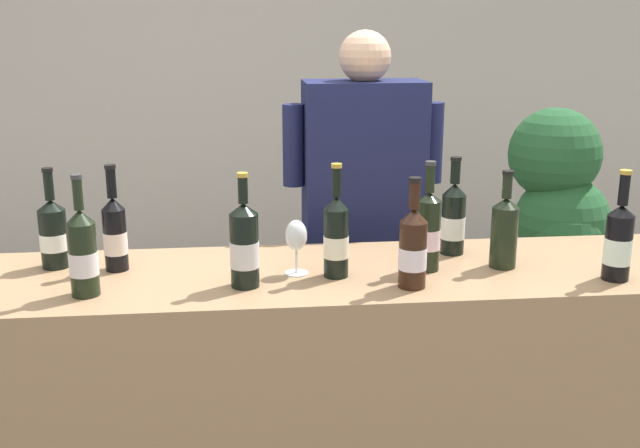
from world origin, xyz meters
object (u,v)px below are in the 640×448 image
Objects in this scene: wine_bottle_3 at (244,246)px; wine_bottle_9 at (413,248)px; wine_bottle_0 at (428,231)px; wine_glass at (298,238)px; wine_bottle_4 at (618,242)px; wine_bottle_6 at (53,233)px; wine_bottle_5 at (453,218)px; wine_bottle_7 at (115,233)px; person_server at (362,256)px; wine_bottle_1 at (83,253)px; potted_shrub at (559,226)px; wine_bottle_2 at (336,236)px; wine_bottle_8 at (504,230)px.

wine_bottle_3 reaches higher than wine_bottle_9.
wine_bottle_0 reaches higher than wine_bottle_3.
wine_glass is at bearing 179.61° from wine_bottle_0.
wine_bottle_4 is 1.05× the size of wine_bottle_6.
wine_bottle_7 reaches higher than wine_bottle_5.
wine_bottle_0 is 0.67m from person_server.
potted_shrub is at bearing 33.32° from wine_bottle_1.
wine_bottle_4 is at bearing -2.84° from wine_bottle_3.
wine_bottle_2 is at bearing -11.14° from wine_bottle_7.
wine_bottle_4 reaches higher than wine_bottle_8.
wine_bottle_2 reaches higher than wine_bottle_9.
potted_shrub is (1.02, 1.31, -0.32)m from wine_bottle_9.
wine_bottle_6 is at bearing 168.26° from wine_bottle_2.
wine_bottle_1 is 0.26× the size of potted_shrub.
wine_bottle_5 is (1.13, 0.27, -0.00)m from wine_bottle_1.
wine_bottle_2 is 0.21× the size of person_server.
wine_bottle_4 is at bearing -1.05° from wine_bottle_1.
potted_shrub is (0.94, 1.16, -0.33)m from wine_bottle_0.
wine_bottle_1 is at bearing -61.82° from wine_bottle_6.
wine_bottle_5 is at bearing 24.69° from wine_bottle_2.
wine_bottle_2 is 1.04× the size of wine_bottle_4.
potted_shrub is (1.34, 1.16, -0.32)m from wine_glass.
wine_bottle_5 reaches higher than wine_bottle_8.
wine_bottle_8 is 0.74m from person_server.
wine_bottle_6 is 0.76m from wine_glass.
wine_bottle_0 is 0.95m from wine_bottle_7.
wine_bottle_0 is 0.26× the size of potted_shrub.
wine_bottle_0 is 0.55m from wine_bottle_4.
wine_bottle_2 reaches higher than wine_bottle_4.
wine_bottle_1 reaches higher than wine_bottle_9.
wine_bottle_0 is 1.08× the size of wine_bottle_6.
wine_bottle_4 is at bearing -107.36° from potted_shrub.
wine_bottle_4 is at bearing -7.92° from wine_bottle_2.
person_server is at bearing -151.82° from potted_shrub.
wine_bottle_2 reaches higher than wine_bottle_5.
wine_bottle_7 is at bearing -13.80° from wine_bottle_6.
wine_bottle_0 is 0.20× the size of person_server.
wine_bottle_5 is at bearing 56.15° from wine_bottle_9.
person_server is (1.04, 0.45, -0.25)m from wine_bottle_6.
wine_bottle_0 is 1.05× the size of wine_bottle_9.
wine_bottle_0 is at bearing 6.64° from wine_bottle_1.
person_server reaches higher than potted_shrub.
wine_bottle_5 is 1.91× the size of wine_glass.
wine_bottle_3 is 1.06× the size of wine_bottle_6.
wine_bottle_5 is at bearing 51.94° from wine_bottle_0.
wine_bottle_2 is at bearing -106.12° from person_server.
wine_bottle_7 is at bearing 175.35° from wine_bottle_8.
wine_glass is at bearing -116.21° from person_server.
wine_glass is (-0.52, -0.15, -0.01)m from wine_bottle_5.
potted_shrub reaches higher than wine_glass.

